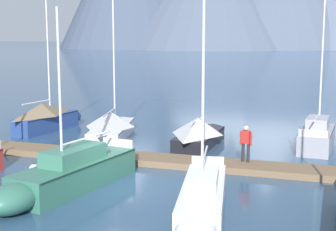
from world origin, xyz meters
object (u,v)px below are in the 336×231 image
(sailboat_end_of_dock, at_px, (318,135))
(sailboat_mid_dock_starboard, at_px, (66,175))
(sailboat_outer_slip, at_px, (202,196))
(sailboat_mid_dock_port, at_px, (112,125))
(sailboat_nearest_berth, at_px, (48,117))
(sailboat_far_berth, at_px, (200,131))
(mooring_buoy_inner_mooring, at_px, (34,169))
(person_on_dock, at_px, (246,141))

(sailboat_end_of_dock, bearing_deg, sailboat_mid_dock_starboard, -129.58)
(sailboat_mid_dock_starboard, distance_m, sailboat_outer_slip, 5.62)
(sailboat_mid_dock_port, bearing_deg, sailboat_outer_slip, -52.70)
(sailboat_nearest_berth, xyz_separation_m, sailboat_far_berth, (10.30, -1.06, -0.14))
(sailboat_nearest_berth, xyz_separation_m, mooring_buoy_inner_mooring, (4.83, -9.29, -0.65))
(sailboat_mid_dock_starboard, distance_m, sailboat_end_of_dock, 14.44)
(sailboat_far_berth, distance_m, mooring_buoy_inner_mooring, 9.90)
(sailboat_far_berth, relative_size, mooring_buoy_inner_mooring, 14.94)
(sailboat_outer_slip, bearing_deg, mooring_buoy_inner_mooring, 164.60)
(mooring_buoy_inner_mooring, bearing_deg, sailboat_mid_dock_starboard, -34.54)
(sailboat_end_of_dock, bearing_deg, person_on_dock, -119.16)
(sailboat_nearest_berth, relative_size, mooring_buoy_inner_mooring, 16.54)
(sailboat_nearest_berth, height_order, sailboat_outer_slip, sailboat_nearest_berth)
(sailboat_outer_slip, height_order, person_on_dock, sailboat_outer_slip)
(sailboat_nearest_berth, relative_size, sailboat_mid_dock_port, 1.03)
(sailboat_nearest_berth, distance_m, sailboat_far_berth, 10.36)
(sailboat_mid_dock_port, distance_m, person_on_dock, 9.81)
(sailboat_end_of_dock, xyz_separation_m, person_on_dock, (-3.06, -5.48, 0.57))
(sailboat_far_berth, bearing_deg, sailboat_mid_dock_port, 177.87)
(sailboat_outer_slip, bearing_deg, sailboat_nearest_berth, 138.39)
(sailboat_mid_dock_port, distance_m, sailboat_end_of_dock, 11.78)
(sailboat_outer_slip, relative_size, person_on_dock, 4.32)
(sailboat_mid_dock_port, bearing_deg, mooring_buoy_inner_mooring, -90.14)
(sailboat_nearest_berth, relative_size, person_on_dock, 5.29)
(sailboat_nearest_berth, bearing_deg, sailboat_mid_dock_starboard, -56.22)
(sailboat_end_of_dock, bearing_deg, sailboat_far_berth, -169.79)
(sailboat_nearest_berth, distance_m, sailboat_mid_dock_starboard, 13.30)
(sailboat_nearest_berth, distance_m, person_on_dock, 14.58)
(sailboat_mid_dock_port, distance_m, sailboat_outer_slip, 13.43)
(sailboat_mid_dock_port, height_order, sailboat_end_of_dock, sailboat_mid_dock_port)
(person_on_dock, relative_size, mooring_buoy_inner_mooring, 3.13)
(sailboat_mid_dock_port, height_order, sailboat_outer_slip, sailboat_mid_dock_port)
(sailboat_mid_dock_port, xyz_separation_m, sailboat_far_berth, (5.45, -0.20, -0.05))
(sailboat_nearest_berth, relative_size, sailboat_far_berth, 1.11)
(sailboat_far_berth, distance_m, sailboat_end_of_dock, 6.39)
(sailboat_end_of_dock, relative_size, mooring_buoy_inner_mooring, 15.87)
(sailboat_mid_dock_starboard, xyz_separation_m, sailboat_outer_slip, (5.60, -0.48, -0.16))
(person_on_dock, xyz_separation_m, mooring_buoy_inner_mooring, (-8.70, -3.88, -1.03))
(sailboat_mid_dock_starboard, distance_m, person_on_dock, 8.36)
(sailboat_mid_dock_port, height_order, sailboat_mid_dock_starboard, sailboat_mid_dock_port)
(sailboat_far_berth, bearing_deg, sailboat_mid_dock_starboard, -106.24)
(sailboat_end_of_dock, distance_m, person_on_dock, 6.30)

